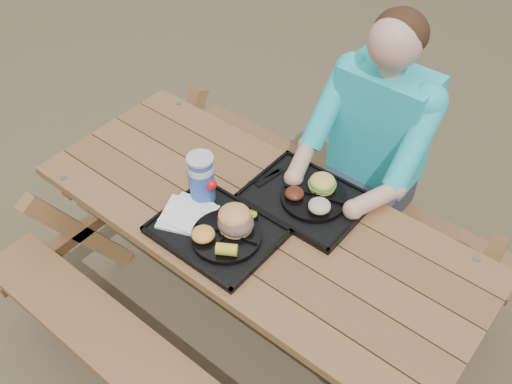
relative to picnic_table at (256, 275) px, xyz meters
The scene contains 18 objects.
ground 0.38m from the picnic_table, ahead, with size 60.00×60.00×0.00m, color #999999.
picnic_table is the anchor object (origin of this frame).
tray_near 0.42m from the picnic_table, 109.41° to the right, with size 0.45×0.35×0.02m, color black.
tray_far 0.44m from the picnic_table, 61.31° to the left, with size 0.45×0.35×0.02m, color black.
plate_near 0.44m from the picnic_table, 90.94° to the right, with size 0.26×0.26×0.02m, color black.
plate_far 0.47m from the picnic_table, 56.10° to the left, with size 0.26×0.26×0.02m, color black.
napkin_stack 0.49m from the picnic_table, 136.42° to the right, with size 0.18×0.18×0.02m, color white.
soda_cup 0.54m from the picnic_table, 162.38° to the right, with size 0.10×0.10×0.20m, color #173FAF.
condiment_bbq 0.42m from the picnic_table, 135.50° to the right, with size 0.06×0.06×0.03m, color black.
condiment_mustard 0.41m from the picnic_table, 76.16° to the right, with size 0.05×0.05×0.03m, color yellow.
sandwich 0.50m from the picnic_table, 88.63° to the right, with size 0.13×0.13×0.13m, color #E49950, non-canonical shape.
mac_cheese 0.50m from the picnic_table, 103.10° to the right, with size 0.09×0.09×0.04m, color #FBAD42.
corn_cob 0.50m from the picnic_table, 76.13° to the right, with size 0.08×0.08×0.04m, color yellow, non-canonical shape.
cutlery_far 0.45m from the picnic_table, 112.94° to the left, with size 0.03×0.14×0.01m, color black.
burger 0.54m from the picnic_table, 62.93° to the left, with size 0.10×0.10×0.09m, color #EDC653, non-canonical shape.
baked_beans 0.46m from the picnic_table, 63.03° to the left, with size 0.08×0.08×0.03m, color #572011.
potato_salad 0.50m from the picnic_table, 37.17° to the left, with size 0.09×0.09×0.05m, color beige.
diner 0.71m from the picnic_table, 76.76° to the left, with size 0.48×0.84×1.28m, color #1BB9C0, non-canonical shape.
Camera 1 is at (0.95, -1.17, 2.36)m, focal length 40.00 mm.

